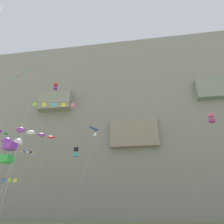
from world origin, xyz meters
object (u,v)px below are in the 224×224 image
object	(u,v)px
kite_box_far_left	(9,153)
kite_box_low_left	(76,152)
kite_banner_far_right	(50,112)
kite_box_low_center	(55,87)
kite_windsock_mid_center	(30,132)
kite_banner_high_left	(23,155)
kite_windsock_upper_left	(7,141)
kite_box_front_field	(211,118)
kite_delta_near_cliff	(98,135)
kite_banner_low_right	(17,84)

from	to	relation	value
kite_box_far_left	kite_box_low_left	bearing A→B (deg)	93.15
kite_banner_far_right	kite_box_far_left	bearing A→B (deg)	147.91
kite_box_low_center	kite_windsock_mid_center	size ratio (longest dim) A/B	2.94
kite_banner_high_left	kite_box_low_left	xyz separation A→B (m)	(11.48, 3.79, 1.21)
kite_banner_far_right	kite_windsock_mid_center	bearing A→B (deg)	140.68
kite_box_low_left	kite_windsock_mid_center	xyz separation A→B (m)	(4.19, -27.73, -5.35)
kite_windsock_upper_left	kite_box_low_center	xyz separation A→B (m)	(-5.01, 19.17, 20.76)
kite_windsock_mid_center	kite_banner_far_right	bearing A→B (deg)	-39.32
kite_box_front_field	kite_delta_near_cliff	distance (m)	29.74
kite_banner_high_left	kite_windsock_upper_left	xyz separation A→B (m)	(11.97, -22.26, -4.38)
kite_banner_high_left	kite_banner_low_right	world-z (taller)	kite_banner_low_right
kite_box_front_field	kite_box_low_left	world-z (taller)	kite_box_front_field
kite_box_low_center	kite_windsock_upper_left	bearing A→B (deg)	-75.35
kite_box_low_center	kite_box_low_left	size ratio (longest dim) A/B	1.89
kite_banner_low_right	kite_box_low_left	size ratio (longest dim) A/B	1.81
kite_banner_low_right	kite_windsock_mid_center	size ratio (longest dim) A/B	2.82
kite_banner_low_right	kite_windsock_mid_center	bearing A→B (deg)	-44.59
kite_windsock_upper_left	kite_banner_low_right	world-z (taller)	kite_banner_low_right
kite_banner_high_left	kite_delta_near_cliff	distance (m)	28.53
kite_banner_low_right	kite_windsock_mid_center	xyz separation A→B (m)	(14.31, -14.10, -17.25)
kite_box_far_left	kite_box_low_center	bearing A→B (deg)	106.86
kite_banner_far_right	kite_windsock_mid_center	distance (m)	4.32
kite_banner_far_right	kite_box_front_field	bearing A→B (deg)	47.34
kite_box_front_field	kite_banner_low_right	size ratio (longest dim) A/B	0.73
kite_banner_low_right	kite_box_low_left	bearing A→B (deg)	53.41
kite_box_low_center	kite_delta_near_cliff	bearing A→B (deg)	-45.73
kite_box_low_center	kite_box_low_left	xyz separation A→B (m)	(4.53, 6.87, -15.17)
kite_windsock_mid_center	kite_box_far_left	distance (m)	3.44
kite_box_low_center	kite_box_far_left	xyz separation A→B (m)	(5.99, -19.77, -22.30)
kite_banner_high_left	kite_windsock_upper_left	bearing A→B (deg)	-61.73
kite_banner_low_right	kite_box_far_left	size ratio (longest dim) A/B	3.15
kite_delta_near_cliff	kite_box_far_left	bearing A→B (deg)	-152.44
kite_delta_near_cliff	kite_banner_high_left	bearing A→B (deg)	139.98
kite_banner_low_right	kite_box_far_left	bearing A→B (deg)	-48.35
kite_box_low_center	kite_box_low_left	bearing A→B (deg)	56.62
kite_banner_high_left	kite_box_front_field	world-z (taller)	kite_box_front_field
kite_banner_high_left	kite_windsock_mid_center	xyz separation A→B (m)	(15.68, -23.94, -4.14)
kite_box_low_left	kite_delta_near_cliff	bearing A→B (deg)	-65.03
kite_banner_low_right	kite_box_front_field	bearing A→B (deg)	13.05
kite_box_low_left	kite_windsock_mid_center	world-z (taller)	kite_box_low_left
kite_banner_low_right	kite_box_low_left	xyz separation A→B (m)	(10.11, 13.63, -11.90)
kite_box_front_field	kite_box_far_left	xyz separation A→B (m)	(-30.43, -22.76, -12.57)
kite_banner_high_left	kite_box_front_field	size ratio (longest dim) A/B	0.70
kite_box_front_field	kite_delta_near_cliff	world-z (taller)	kite_box_front_field
kite_windsock_upper_left	kite_box_low_left	bearing A→B (deg)	91.07
kite_box_low_center	kite_windsock_mid_center	distance (m)	30.53
kite_delta_near_cliff	kite_box_far_left	distance (m)	10.45
kite_banner_high_left	kite_banner_low_right	bearing A→B (deg)	-82.07
kite_box_low_center	kite_box_far_left	distance (m)	30.40
kite_windsock_upper_left	kite_box_far_left	size ratio (longest dim) A/B	1.09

